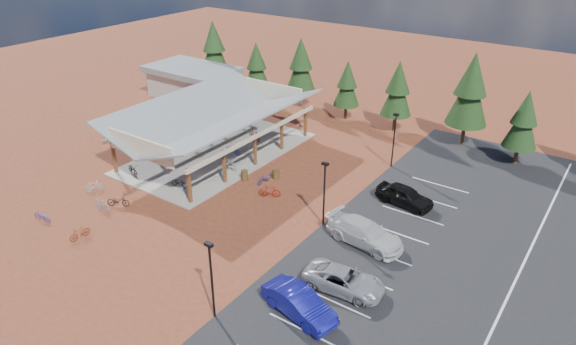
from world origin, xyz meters
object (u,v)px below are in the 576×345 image
(bike_1, at_px, (190,143))
(bike_14, at_px, (264,178))
(bike_3, at_px, (238,123))
(bike_7, at_px, (254,135))
(bike_12, at_px, (118,201))
(car_1, at_px, (299,303))
(bike_13, at_px, (102,205))
(bike_5, at_px, (230,165))
(bike_4, at_px, (179,182))
(bike_11, at_px, (80,233))
(bike_pavilion, at_px, (216,116))
(bike_9, at_px, (94,186))
(bike_15, at_px, (270,191))
(lamp_post_0, at_px, (211,275))
(bike_6, at_px, (233,149))
(bike_10, at_px, (42,216))
(car_2, at_px, (344,280))
(lamp_post_2, at_px, (394,137))
(bike_2, at_px, (208,139))
(trash_bin_1, at_px, (276,174))
(car_3, at_px, (365,233))
(outbuilding, at_px, (192,81))
(car_4, at_px, (405,195))
(trash_bin_0, at_px, (245,175))
(bike_0, at_px, (133,169))
(lamp_post_1, at_px, (324,190))

(bike_1, relative_size, bike_14, 0.87)
(bike_3, distance_m, bike_7, 4.09)
(bike_3, xyz_separation_m, bike_12, (2.91, -18.31, -0.10))
(bike_14, distance_m, car_1, 16.48)
(bike_13, bearing_deg, bike_5, 159.69)
(bike_4, bearing_deg, bike_1, 33.14)
(bike_11, distance_m, bike_12, 4.77)
(bike_pavilion, bearing_deg, bike_1, -168.69)
(bike_9, distance_m, car_1, 22.46)
(bike_14, relative_size, bike_15, 0.93)
(lamp_post_0, bearing_deg, bike_4, 142.75)
(bike_6, xyz_separation_m, car_1, (17.55, -14.69, 0.29))
(bike_10, height_order, car_2, car_2)
(bike_13, bearing_deg, lamp_post_2, 141.08)
(bike_2, bearing_deg, lamp_post_2, -61.39)
(trash_bin_1, xyz_separation_m, car_3, (11.02, -4.46, 0.42))
(bike_5, bearing_deg, lamp_post_0, -142.35)
(bike_13, relative_size, car_3, 0.30)
(bike_6, xyz_separation_m, bike_11, (0.36, -17.21, -0.06))
(bike_10, bearing_deg, bike_12, 138.48)
(bike_15, distance_m, car_1, 13.97)
(bike_10, height_order, bike_11, bike_11)
(trash_bin_1, height_order, bike_13, bike_13)
(bike_7, bearing_deg, lamp_post_0, -131.33)
(car_1, bearing_deg, trash_bin_1, 52.21)
(outbuilding, distance_m, lamp_post_2, 29.29)
(bike_5, relative_size, car_4, 0.35)
(car_2, bearing_deg, bike_13, 91.22)
(bike_5, xyz_separation_m, bike_13, (-3.65, -10.96, -0.07))
(trash_bin_0, distance_m, bike_15, 3.80)
(bike_6, bearing_deg, bike_2, 86.56)
(car_2, xyz_separation_m, car_3, (-1.26, 5.21, 0.12))
(bike_7, bearing_deg, bike_0, 177.25)
(lamp_post_0, bearing_deg, lamp_post_1, 90.00)
(bike_11, bearing_deg, trash_bin_0, 76.69)
(trash_bin_1, bearing_deg, bike_10, -123.18)
(bike_6, relative_size, car_2, 0.34)
(bike_6, distance_m, car_4, 17.42)
(bike_6, xyz_separation_m, bike_12, (-1.10, -12.67, -0.08))
(lamp_post_2, bearing_deg, outbuilding, 172.15)
(trash_bin_0, xyz_separation_m, bike_9, (-9.05, -8.82, 0.01))
(outbuilding, distance_m, trash_bin_0, 24.04)
(bike_pavilion, bearing_deg, bike_12, -88.82)
(bike_0, bearing_deg, bike_13, -134.18)
(lamp_post_0, bearing_deg, bike_11, 178.19)
(lamp_post_2, relative_size, bike_9, 3.39)
(lamp_post_1, distance_m, bike_10, 21.39)
(trash_bin_1, xyz_separation_m, bike_1, (-10.84, 0.36, 0.10))
(bike_14, distance_m, car_3, 11.77)
(bike_2, xyz_separation_m, bike_13, (2.09, -14.20, -0.06))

